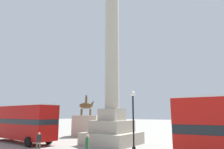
# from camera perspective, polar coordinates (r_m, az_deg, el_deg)

# --- Properties ---
(ground_plane) EXTENTS (200.00, 200.00, 0.00)m
(ground_plane) POSITION_cam_1_polar(r_m,az_deg,el_deg) (22.71, 0.00, -19.36)
(ground_plane) COLOR gray
(monument_column) EXTENTS (5.20, 5.20, 26.49)m
(monument_column) POSITION_cam_1_polar(r_m,az_deg,el_deg) (23.06, 0.00, 1.52)
(monument_column) COLOR #ADA593
(monument_column) RESTS_ON ground_plane
(bus_b) EXTENTS (10.54, 3.02, 4.25)m
(bus_b) POSITION_cam_1_polar(r_m,az_deg,el_deg) (26.08, -24.37, -12.15)
(bus_b) COLOR #A80F0C
(bus_b) RESTS_ON ground_plane
(equestrian_statue) EXTENTS (4.44, 4.07, 6.13)m
(equestrian_statue) POSITION_cam_1_polar(r_m,az_deg,el_deg) (31.26, -7.53, -13.85)
(equestrian_statue) COLOR #ADA593
(equestrian_statue) RESTS_ON ground_plane
(street_lamp) EXTENTS (0.43, 0.43, 5.25)m
(street_lamp) POSITION_cam_1_polar(r_m,az_deg,el_deg) (18.46, 6.08, -11.75)
(street_lamp) COLOR black
(street_lamp) RESTS_ON ground_plane
(pedestrian_near_lamp) EXTENTS (0.35, 0.44, 1.59)m
(pedestrian_near_lamp) POSITION_cam_1_polar(r_m,az_deg,el_deg) (19.88, -20.22, -17.34)
(pedestrian_near_lamp) COLOR #4C473D
(pedestrian_near_lamp) RESTS_ON ground_plane
(pedestrian_by_plinth) EXTENTS (0.42, 0.50, 1.80)m
(pedestrian_by_plinth) POSITION_cam_1_polar(r_m,az_deg,el_deg) (14.82, -7.09, -19.58)
(pedestrian_by_plinth) COLOR #192347
(pedestrian_by_plinth) RESTS_ON ground_plane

